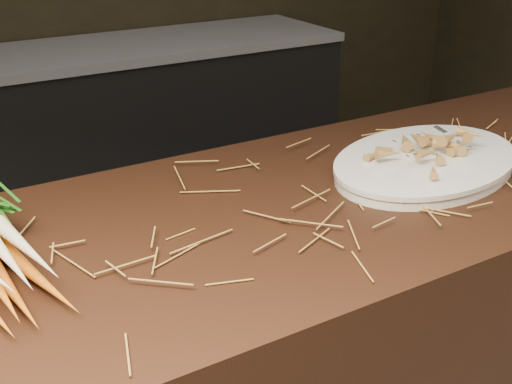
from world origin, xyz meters
TOP-DOWN VIEW (x-y plane):
  - main_counter at (0.00, 0.30)m, footprint 2.40×0.70m
  - back_counter at (0.30, 2.18)m, footprint 1.82×0.62m
  - straw_bedding at (0.00, 0.30)m, footprint 1.40×0.60m
  - serving_platter at (0.21, 0.29)m, footprint 0.56×0.44m
  - roasted_veg_heap at (0.21, 0.29)m, footprint 0.28×0.23m
  - serving_fork at (0.38, 0.31)m, footprint 0.06×0.19m

SIDE VIEW (x-z plane):
  - back_counter at x=0.30m, z-range 0.00..0.84m
  - main_counter at x=0.00m, z-range 0.00..0.90m
  - straw_bedding at x=0.00m, z-range 0.90..0.92m
  - serving_platter at x=0.21m, z-range 0.90..0.93m
  - serving_fork at x=0.38m, z-range 0.93..0.93m
  - roasted_veg_heap at x=0.21m, z-range 0.93..0.98m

